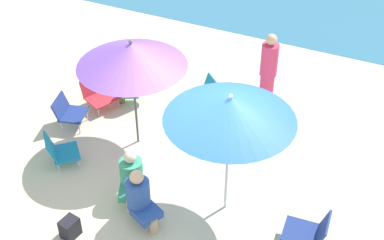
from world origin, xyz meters
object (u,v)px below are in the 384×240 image
object	(u,v)px
umbrella_purple	(131,55)
person_a	(140,197)
beach_chair_d	(99,93)
beach_bag	(70,228)
beach_chair_a	(310,231)
beach_chair_e	(59,150)
person_b	(136,81)
beach_chair_b	(204,97)
person_d	(131,177)
person_c	(268,76)
umbrella_blue	(230,109)
beach_chair_c	(68,111)

from	to	relation	value
umbrella_purple	person_a	size ratio (longest dim) A/B	2.13
beach_chair_d	beach_bag	distance (m)	3.20
beach_chair_a	beach_chair_e	size ratio (longest dim) A/B	0.89
beach_chair_a	person_b	xyz separation A→B (m)	(-3.88, 2.01, 0.17)
beach_chair_b	person_d	size ratio (longest dim) A/B	0.91
beach_chair_b	person_c	xyz separation A→B (m)	(1.03, 0.45, 0.48)
umbrella_blue	beach_bag	bearing A→B (deg)	-140.94
person_b	person_d	distance (m)	2.52
beach_chair_c	person_c	bearing A→B (deg)	15.42
person_d	beach_chair_d	bearing A→B (deg)	-159.78
beach_chair_a	person_b	size ratio (longest dim) A/B	0.64
person_a	beach_chair_b	bearing A→B (deg)	120.08
beach_chair_c	person_d	distance (m)	2.23
umbrella_blue	person_b	world-z (taller)	umbrella_blue
umbrella_blue	person_b	size ratio (longest dim) A/B	2.13
umbrella_blue	beach_chair_a	distance (m)	2.02
beach_chair_e	person_b	xyz separation A→B (m)	(0.26, 2.05, 0.19)
umbrella_purple	beach_chair_d	world-z (taller)	umbrella_purple
beach_chair_b	person_d	world-z (taller)	person_d
person_b	person_c	xyz separation A→B (m)	(2.32, 0.66, 0.37)
beach_chair_c	beach_chair_d	bearing A→B (deg)	64.61
umbrella_purple	beach_chair_b	world-z (taller)	umbrella_purple
person_c	person_d	xyz separation A→B (m)	(-1.12, -2.88, -0.41)
beach_chair_a	beach_chair_d	size ratio (longest dim) A/B	0.83
umbrella_purple	person_c	bearing A→B (deg)	44.19
beach_bag	umbrella_purple	bearing A→B (deg)	94.68
person_b	person_c	world-z (taller)	person_c
umbrella_blue	umbrella_purple	xyz separation A→B (m)	(-1.95, 0.79, -0.10)
beach_chair_c	person_b	bearing A→B (deg)	41.89
beach_chair_d	person_a	world-z (taller)	person_a
beach_chair_c	beach_bag	xyz separation A→B (m)	(1.53, -2.11, -0.16)
person_a	person_b	bearing A→B (deg)	145.93
beach_chair_c	beach_chair_d	size ratio (longest dim) A/B	0.81
beach_chair_b	person_d	xyz separation A→B (m)	(-0.09, -2.42, 0.06)
umbrella_purple	person_a	distance (m)	2.22
umbrella_blue	beach_chair_d	bearing A→B (deg)	155.39
beach_chair_d	person_c	size ratio (longest dim) A/B	0.45
beach_chair_a	beach_chair_e	distance (m)	4.14
beach_chair_d	person_b	distance (m)	0.73
umbrella_blue	beach_chair_c	world-z (taller)	umbrella_blue
beach_chair_c	person_c	size ratio (longest dim) A/B	0.37
beach_chair_b	person_b	bearing A→B (deg)	-37.67
person_a	person_c	bearing A→B (deg)	101.31
person_c	person_d	bearing A→B (deg)	88.88
umbrella_purple	beach_chair_a	world-z (taller)	umbrella_purple
beach_chair_d	person_a	distance (m)	3.09
person_a	person_d	xyz separation A→B (m)	(-0.35, 0.35, -0.04)
beach_chair_b	beach_chair_c	distance (m)	2.44
umbrella_purple	beach_chair_a	bearing A→B (deg)	-16.89
beach_chair_b	person_a	bearing A→B (deg)	48.59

